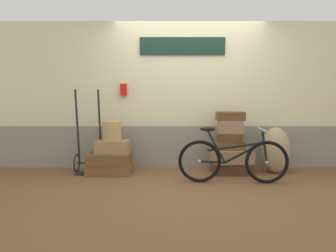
{
  "coord_description": "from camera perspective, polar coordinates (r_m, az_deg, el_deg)",
  "views": [
    {
      "loc": [
        -0.36,
        -4.35,
        1.26
      ],
      "look_at": [
        -0.35,
        0.28,
        0.78
      ],
      "focal_mm": 31.94,
      "sensor_mm": 36.0,
      "label": 1
    }
  ],
  "objects": [
    {
      "name": "ground",
      "position": [
        4.55,
        4.5,
        -10.56
      ],
      "size": [
        9.2,
        5.2,
        0.06
      ],
      "primitive_type": "cube",
      "color": "brown"
    },
    {
      "name": "station_building",
      "position": [
        5.21,
        3.97,
        5.74
      ],
      "size": [
        7.2,
        0.74,
        2.48
      ],
      "color": "gray",
      "rests_on": "ground"
    },
    {
      "name": "suitcase_0",
      "position": [
        4.97,
        -11.05,
        -7.96
      ],
      "size": [
        0.73,
        0.5,
        0.15
      ],
      "primitive_type": "cube",
      "rotation": [
        0.0,
        0.0,
        -0.04
      ],
      "color": "brown",
      "rests_on": "ground"
    },
    {
      "name": "suitcase_1",
      "position": [
        4.91,
        -11.17,
        -6.14
      ],
      "size": [
        0.68,
        0.45,
        0.18
      ],
      "primitive_type": "cube",
      "rotation": [
        0.0,
        0.0,
        -0.03
      ],
      "color": "brown",
      "rests_on": "suitcase_0"
    },
    {
      "name": "suitcase_2",
      "position": [
        4.9,
        -10.65,
        -3.88
      ],
      "size": [
        0.54,
        0.36,
        0.2
      ],
      "primitive_type": "cube",
      "rotation": [
        0.0,
        0.0,
        -0.07
      ],
      "color": "#9E754C",
      "rests_on": "suitcase_1"
    },
    {
      "name": "suitcase_3",
      "position": [
        5.0,
        11.82,
        -7.72
      ],
      "size": [
        0.64,
        0.44,
        0.18
      ],
      "primitive_type": "cube",
      "rotation": [
        0.0,
        0.0,
        -0.02
      ],
      "color": "#4C2D19",
      "rests_on": "ground"
    },
    {
      "name": "suitcase_4",
      "position": [
        4.91,
        11.98,
        -5.62
      ],
      "size": [
        0.66,
        0.44,
        0.21
      ],
      "primitive_type": "cube",
      "rotation": [
        0.0,
        0.0,
        0.12
      ],
      "color": "#9E754C",
      "rests_on": "suitcase_3"
    },
    {
      "name": "suitcase_5",
      "position": [
        4.92,
        11.39,
        -3.65
      ],
      "size": [
        0.48,
        0.34,
        0.12
      ],
      "primitive_type": "cube",
      "rotation": [
        0.0,
        0.0,
        0.02
      ],
      "color": "brown",
      "rests_on": "suitcase_4"
    },
    {
      "name": "suitcase_6",
      "position": [
        4.87,
        11.55,
        -2.17
      ],
      "size": [
        0.41,
        0.3,
        0.14
      ],
      "primitive_type": "cube",
      "rotation": [
        0.0,
        0.0,
        -0.11
      ],
      "color": "brown",
      "rests_on": "suitcase_5"
    },
    {
      "name": "suitcase_7",
      "position": [
        4.85,
        11.61,
        -0.13
      ],
      "size": [
        0.41,
        0.29,
        0.2
      ],
      "primitive_type": "cube",
      "rotation": [
        0.0,
        0.0,
        -0.09
      ],
      "color": "#937051",
      "rests_on": "suitcase_6"
    },
    {
      "name": "suitcase_8",
      "position": [
        4.87,
        11.66,
        1.87
      ],
      "size": [
        0.44,
        0.31,
        0.13
      ],
      "primitive_type": "cube",
      "rotation": [
        0.0,
        0.0,
        -0.02
      ],
      "color": "brown",
      "rests_on": "suitcase_7"
    },
    {
      "name": "wicker_basket",
      "position": [
        4.85,
        -10.8,
        -0.91
      ],
      "size": [
        0.3,
        0.3,
        0.31
      ],
      "primitive_type": "cylinder",
      "color": "tan",
      "rests_on": "suitcase_2"
    },
    {
      "name": "luggage_trolley",
      "position": [
        5.05,
        -14.97,
        -5.23
      ],
      "size": [
        0.45,
        0.37,
        1.35
      ],
      "color": "black",
      "rests_on": "ground"
    },
    {
      "name": "burlap_sack",
      "position": [
        5.15,
        19.68,
        -4.37
      ],
      "size": [
        0.45,
        0.38,
        0.74
      ],
      "primitive_type": "ellipsoid",
      "color": "tan",
      "rests_on": "ground"
    },
    {
      "name": "bicycle",
      "position": [
        4.4,
        12.08,
        -6.36
      ],
      "size": [
        1.57,
        0.46,
        0.81
      ],
      "color": "black",
      "rests_on": "ground"
    }
  ]
}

